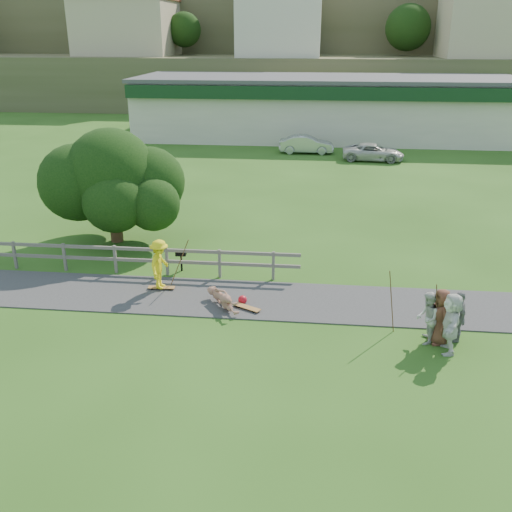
# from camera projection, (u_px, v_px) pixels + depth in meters

# --- Properties ---
(ground) EXTENTS (260.00, 260.00, 0.00)m
(ground) POSITION_uv_depth(u_px,v_px,m) (203.00, 318.00, 18.28)
(ground) COLOR #2A5317
(ground) RESTS_ON ground
(path) EXTENTS (34.00, 3.00, 0.04)m
(path) POSITION_uv_depth(u_px,v_px,m) (211.00, 297.00, 19.66)
(path) COLOR #323234
(path) RESTS_ON ground
(fence) EXTENTS (15.05, 0.10, 1.10)m
(fence) POSITION_uv_depth(u_px,v_px,m) (99.00, 254.00, 21.53)
(fence) COLOR #635D57
(fence) RESTS_ON ground
(strip_mall) EXTENTS (32.50, 10.75, 5.10)m
(strip_mall) POSITION_uv_depth(u_px,v_px,m) (326.00, 107.00, 49.28)
(strip_mall) COLOR silver
(strip_mall) RESTS_ON ground
(skater_rider) EXTENTS (0.79, 1.22, 1.78)m
(skater_rider) POSITION_uv_depth(u_px,v_px,m) (160.00, 267.00, 19.94)
(skater_rider) COLOR yellow
(skater_rider) RESTS_ON ground
(skater_fallen) EXTENTS (1.67, 1.38, 0.64)m
(skater_fallen) POSITION_uv_depth(u_px,v_px,m) (223.00, 299.00, 18.85)
(skater_fallen) COLOR #A8715D
(skater_fallen) RESTS_ON ground
(spectator_a) EXTENTS (0.74, 0.87, 1.59)m
(spectator_a) POSITION_uv_depth(u_px,v_px,m) (427.00, 318.00, 16.56)
(spectator_a) COLOR beige
(spectator_a) RESTS_ON ground
(spectator_b) EXTENTS (0.46, 0.95, 1.57)m
(spectator_b) POSITION_uv_depth(u_px,v_px,m) (458.00, 316.00, 16.69)
(spectator_b) COLOR gray
(spectator_b) RESTS_ON ground
(spectator_c) EXTENTS (0.72, 0.94, 1.71)m
(spectator_c) POSITION_uv_depth(u_px,v_px,m) (440.00, 317.00, 16.52)
(spectator_c) COLOR brown
(spectator_c) RESTS_ON ground
(spectator_d) EXTENTS (0.71, 1.73, 1.81)m
(spectator_d) POSITION_uv_depth(u_px,v_px,m) (451.00, 323.00, 16.04)
(spectator_d) COLOR silver
(spectator_d) RESTS_ON ground
(car_silver) EXTENTS (4.12, 1.50, 1.35)m
(car_silver) POSITION_uv_depth(u_px,v_px,m) (306.00, 144.00, 43.14)
(car_silver) COLOR #B4B5BC
(car_silver) RESTS_ON ground
(car_white) EXTENTS (4.48, 2.35, 1.20)m
(car_white) POSITION_uv_depth(u_px,v_px,m) (373.00, 152.00, 40.68)
(car_white) COLOR silver
(car_white) RESTS_ON ground
(tree) EXTENTS (6.18, 6.18, 3.66)m
(tree) POSITION_uv_depth(u_px,v_px,m) (114.00, 201.00, 24.40)
(tree) COLOR black
(tree) RESTS_ON ground
(bbq) EXTENTS (0.41, 0.32, 0.85)m
(bbq) POSITION_uv_depth(u_px,v_px,m) (181.00, 260.00, 21.76)
(bbq) COLOR black
(bbq) RESTS_ON ground
(longboard_rider) EXTENTS (0.96, 0.28, 0.11)m
(longboard_rider) POSITION_uv_depth(u_px,v_px,m) (161.00, 289.00, 20.25)
(longboard_rider) COLOR olive
(longboard_rider) RESTS_ON ground
(longboard_fallen) EXTENTS (0.99, 0.69, 0.11)m
(longboard_fallen) POSITION_uv_depth(u_px,v_px,m) (247.00, 308.00, 18.78)
(longboard_fallen) COLOR olive
(longboard_fallen) RESTS_ON ground
(helmet) EXTENTS (0.30, 0.30, 0.30)m
(helmet) POSITION_uv_depth(u_px,v_px,m) (243.00, 300.00, 19.18)
(helmet) COLOR red
(helmet) RESTS_ON ground
(pole_rider) EXTENTS (0.03, 0.03, 1.94)m
(pole_rider) POSITION_uv_depth(u_px,v_px,m) (179.00, 261.00, 20.22)
(pole_rider) COLOR brown
(pole_rider) RESTS_ON ground
(pole_spec_left) EXTENTS (0.03, 0.03, 2.02)m
(pole_spec_left) POSITION_uv_depth(u_px,v_px,m) (392.00, 301.00, 17.09)
(pole_spec_left) COLOR brown
(pole_spec_left) RESTS_ON ground
(pole_spec_right) EXTENTS (0.03, 0.03, 1.92)m
(pole_spec_right) POSITION_uv_depth(u_px,v_px,m) (437.00, 314.00, 16.41)
(pole_spec_right) COLOR brown
(pole_spec_right) RESTS_ON ground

